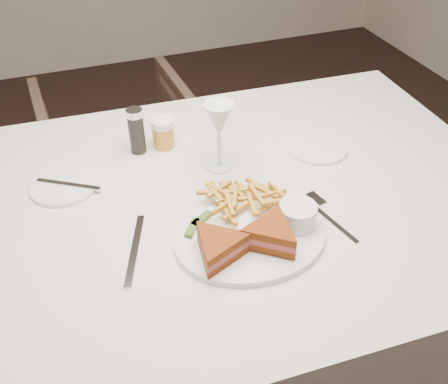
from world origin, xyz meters
TOP-DOWN VIEW (x-y plane):
  - table at (0.38, 0.01)m, footprint 1.46×1.01m
  - chair_far at (0.28, 0.98)m, footprint 0.63×0.59m
  - table_setting at (0.40, -0.05)m, footprint 0.80×0.62m

SIDE VIEW (x-z plane):
  - chair_far at x=0.28m, z-range 0.00..0.62m
  - table at x=0.38m, z-range 0.00..0.75m
  - table_setting at x=0.40m, z-range 0.70..0.88m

